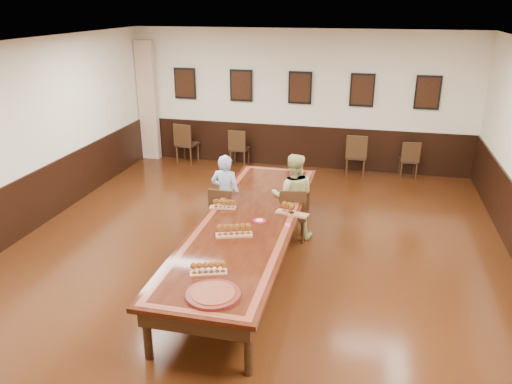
% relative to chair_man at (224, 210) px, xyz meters
% --- Properties ---
extents(floor, '(8.00, 10.00, 0.02)m').
position_rel_chair_man_xyz_m(floor, '(0.67, -0.96, -0.45)').
color(floor, black).
rests_on(floor, ground).
extents(ceiling, '(8.00, 10.00, 0.02)m').
position_rel_chair_man_xyz_m(ceiling, '(0.67, -0.96, 2.77)').
color(ceiling, white).
rests_on(ceiling, floor).
extents(wall_back, '(8.00, 0.02, 3.20)m').
position_rel_chair_man_xyz_m(wall_back, '(0.67, 4.05, 1.16)').
color(wall_back, '#F1E7CA').
rests_on(wall_back, floor).
extents(wall_left, '(0.02, 10.00, 3.20)m').
position_rel_chair_man_xyz_m(wall_left, '(-3.34, -0.96, 1.16)').
color(wall_left, '#F1E7CA').
rests_on(wall_left, floor).
extents(chair_man, '(0.43, 0.47, 0.87)m').
position_rel_chair_man_xyz_m(chair_man, '(0.00, 0.00, 0.00)').
color(chair_man, black).
rests_on(chair_man, floor).
extents(chair_woman, '(0.51, 0.54, 0.94)m').
position_rel_chair_man_xyz_m(chair_woman, '(1.17, 0.06, 0.03)').
color(chair_woman, black).
rests_on(chair_woman, floor).
extents(spare_chair_a, '(0.54, 0.57, 1.00)m').
position_rel_chair_man_xyz_m(spare_chair_a, '(-2.06, 3.71, 0.06)').
color(spare_chair_a, black).
rests_on(spare_chair_a, floor).
extents(spare_chair_b, '(0.45, 0.49, 0.91)m').
position_rel_chair_man_xyz_m(spare_chair_b, '(-0.73, 3.76, 0.02)').
color(spare_chair_b, black).
rests_on(spare_chair_b, floor).
extents(spare_chair_c, '(0.46, 0.51, 0.98)m').
position_rel_chair_man_xyz_m(spare_chair_c, '(2.05, 3.65, 0.06)').
color(spare_chair_c, black).
rests_on(spare_chair_c, floor).
extents(spare_chair_d, '(0.43, 0.47, 0.86)m').
position_rel_chair_man_xyz_m(spare_chair_d, '(3.22, 3.80, -0.01)').
color(spare_chair_d, black).
rests_on(spare_chair_d, floor).
extents(person_man, '(0.53, 0.36, 1.39)m').
position_rel_chair_man_xyz_m(person_man, '(0.01, 0.09, 0.26)').
color(person_man, '#5183CB').
rests_on(person_man, floor).
extents(person_woman, '(0.81, 0.68, 1.47)m').
position_rel_chair_man_xyz_m(person_woman, '(1.15, 0.16, 0.30)').
color(person_woman, '#CBCF81').
rests_on(person_woman, floor).
extents(pink_phone, '(0.09, 0.14, 0.01)m').
position_rel_chair_man_xyz_m(pink_phone, '(1.27, -1.03, 0.32)').
color(pink_phone, '#E44C9F').
rests_on(pink_phone, conference_table).
extents(curtain, '(0.45, 0.18, 2.90)m').
position_rel_chair_man_xyz_m(curtain, '(-3.08, 3.86, 1.01)').
color(curtain, tan).
rests_on(curtain, floor).
extents(wainscoting, '(8.00, 10.00, 1.00)m').
position_rel_chair_man_xyz_m(wainscoting, '(0.67, -0.96, 0.06)').
color(wainscoting, black).
rests_on(wainscoting, floor).
extents(conference_table, '(1.40, 5.00, 0.76)m').
position_rel_chair_man_xyz_m(conference_table, '(0.67, -0.96, 0.18)').
color(conference_table, black).
rests_on(conference_table, floor).
extents(posters, '(6.14, 0.04, 0.74)m').
position_rel_chair_man_xyz_m(posters, '(0.67, 3.98, 1.46)').
color(posters, black).
rests_on(posters, wall_back).
extents(flight_a, '(0.42, 0.17, 0.15)m').
position_rel_chair_man_xyz_m(flight_a, '(0.18, -0.64, 0.39)').
color(flight_a, '#A56645').
rests_on(flight_a, conference_table).
extents(flight_b, '(0.52, 0.25, 0.19)m').
position_rel_chair_man_xyz_m(flight_b, '(1.24, -0.63, 0.40)').
color(flight_b, '#A56645').
rests_on(flight_b, conference_table).
extents(flight_c, '(0.52, 0.31, 0.19)m').
position_rel_chair_man_xyz_m(flight_c, '(0.61, -1.54, 0.40)').
color(flight_c, '#A56645').
rests_on(flight_c, conference_table).
extents(flight_d, '(0.46, 0.28, 0.16)m').
position_rel_chair_man_xyz_m(flight_d, '(0.59, -2.59, 0.39)').
color(flight_d, '#A56645').
rests_on(flight_d, conference_table).
extents(red_plate_grp, '(0.20, 0.20, 0.03)m').
position_rel_chair_man_xyz_m(red_plate_grp, '(0.84, -0.99, 0.33)').
color(red_plate_grp, '#B00B33').
rests_on(red_plate_grp, conference_table).
extents(carved_platter, '(0.67, 0.67, 0.05)m').
position_rel_chair_man_xyz_m(carved_platter, '(0.79, -3.03, 0.34)').
color(carved_platter, '#4F140F').
rests_on(carved_platter, conference_table).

